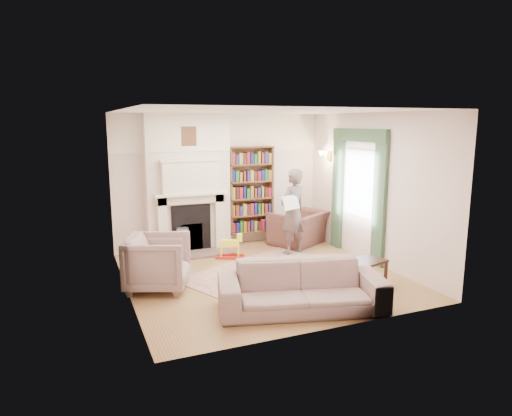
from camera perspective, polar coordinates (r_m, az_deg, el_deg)
name	(u,v)px	position (r m, az deg, el deg)	size (l,w,h in m)	color
floor	(261,275)	(8.02, 0.69, -8.41)	(4.50, 4.50, 0.00)	brown
ceiling	(262,111)	(7.57, 0.74, 12.03)	(4.50, 4.50, 0.00)	white
wall_back	(220,180)	(9.76, -4.50, 3.46)	(4.50, 4.50, 0.00)	beige
wall_front	(333,223)	(5.71, 9.64, -1.85)	(4.50, 4.50, 0.00)	beige
wall_left	(124,205)	(7.11, -16.21, 0.34)	(4.50, 4.50, 0.00)	beige
wall_right	(372,189)	(8.79, 14.33, 2.36)	(4.50, 4.50, 0.00)	beige
fireplace	(188,184)	(9.36, -8.49, 2.99)	(1.70, 0.58, 2.80)	beige
bookcase	(251,190)	(9.89, -0.66, 2.27)	(1.00, 0.24, 1.85)	brown
window	(359,183)	(9.10, 12.77, 3.02)	(0.02, 0.90, 1.30)	silver
curtain_left	(380,202)	(8.56, 15.19, 0.74)	(0.07, 0.32, 2.40)	#29402A
curtain_right	(338,191)	(9.69, 10.16, 2.08)	(0.07, 0.32, 2.40)	#29402A
pelmet	(359,135)	(9.00, 12.78, 8.88)	(0.09, 1.70, 0.24)	#29402A
wall_sconce	(322,157)	(9.86, 8.20, 6.38)	(0.20, 0.24, 0.24)	gold
rug	(275,275)	(8.02, 2.38, -8.37)	(2.80, 2.16, 0.01)	#BEB190
armchair_reading	(298,228)	(9.95, 5.32, -2.49)	(1.11, 0.97, 0.72)	#4E2F2A
armchair_left	(158,262)	(7.44, -12.15, -6.67)	(0.92, 0.95, 0.87)	#AFA290
sofa	(302,287)	(6.54, 5.72, -9.80)	(2.33, 0.91, 0.68)	gray
man_reading	(293,212)	(9.12, 4.63, -0.47)	(0.63, 0.41, 1.73)	#574845
newspaper	(291,203)	(8.84, 4.37, 0.69)	(0.40, 0.02, 0.28)	white
coffee_table	(363,274)	(7.59, 13.28, -8.03)	(0.70, 0.45, 0.45)	#362013
paraffin_heater	(183,241)	(9.25, -9.12, -4.16)	(0.24, 0.24, 0.55)	#B8BCC0
rocking_horse	(230,246)	(8.93, -3.28, -4.77)	(0.56, 0.22, 0.49)	#FBF429
board_game	(267,285)	(7.50, 1.32, -9.56)	(0.35, 0.35, 0.03)	#EEEE54
game_box_lid	(233,285)	(7.48, -2.94, -9.55)	(0.29, 0.20, 0.05)	#A72113
comic_annuals	(290,280)	(7.75, 4.24, -8.96)	(0.68, 0.39, 0.02)	red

